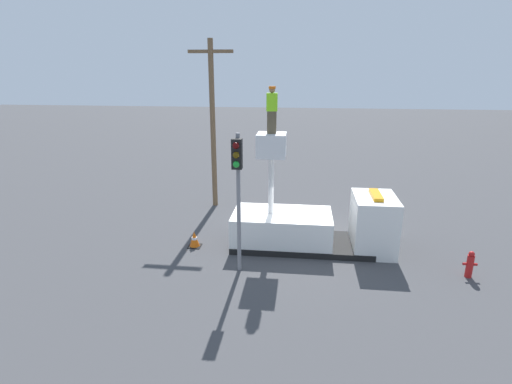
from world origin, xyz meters
TOP-DOWN VIEW (x-y plane):
  - ground_plane at (0.00, 0.00)m, footprint 120.00×120.00m
  - bucket_truck at (0.46, 0.00)m, footprint 6.45×2.35m
  - worker at (-1.28, 0.00)m, footprint 0.40×0.26m
  - traffic_light_pole at (-2.21, -2.47)m, footprint 0.34×0.57m
  - fire_hydrant at (5.83, -1.91)m, footprint 0.47×0.23m
  - traffic_cone_rear at (-4.35, -0.58)m, footprint 0.52×0.52m
  - utility_pole at (-4.61, 4.64)m, footprint 2.20×0.26m

SIDE VIEW (x-z plane):
  - ground_plane at x=0.00m, z-range 0.00..0.00m
  - traffic_cone_rear at x=-4.35m, z-range -0.02..0.65m
  - fire_hydrant at x=5.83m, z-range -0.01..0.97m
  - bucket_truck at x=0.46m, z-range -1.38..3.24m
  - traffic_light_pole at x=-2.21m, z-range 1.04..6.02m
  - utility_pole at x=-4.61m, z-range 0.32..8.69m
  - worker at x=-1.28m, z-range 4.62..6.37m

